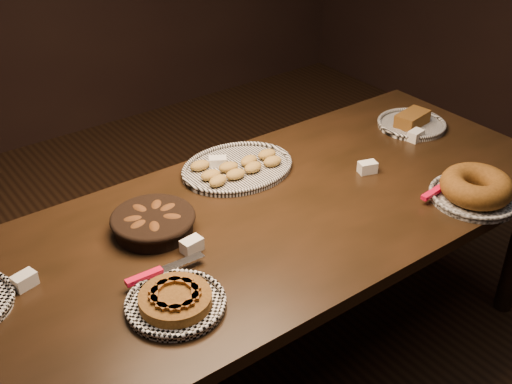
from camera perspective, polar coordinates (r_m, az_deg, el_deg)
ground at (r=2.77m, az=0.99°, el=-14.85°), size 5.00×5.00×0.00m
buffet_table at (r=2.33m, az=1.14°, el=-3.37°), size 2.40×1.00×0.75m
apple_tart_plate at (r=1.90m, az=-7.20°, el=-9.59°), size 0.33×0.31×0.06m
madeleine_platter at (r=2.52m, az=-1.66°, el=2.19°), size 0.46×0.37×0.05m
bundt_cake_plate at (r=2.47m, az=18.94°, el=0.23°), size 0.35×0.33×0.10m
croissant_basket at (r=2.19m, az=-9.14°, el=-2.57°), size 0.32×0.32×0.07m
loaf_plate at (r=2.96m, az=13.68°, el=6.01°), size 0.30×0.30×0.07m
tent_cards at (r=2.36m, az=0.31°, el=0.08°), size 1.76×0.47×0.04m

